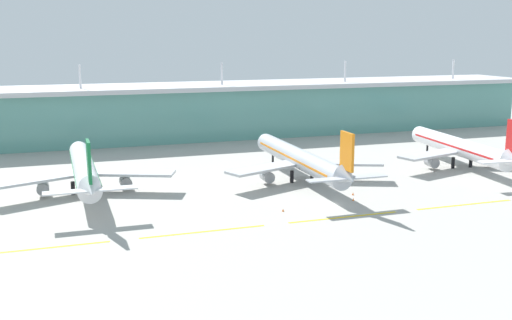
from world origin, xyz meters
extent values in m
plane|color=#A8A59E|center=(0.00, 0.00, 0.00)|extent=(600.00, 600.00, 0.00)
cube|color=#5B9E93|center=(0.00, 112.50, 10.19)|extent=(280.00, 28.00, 20.38)
cube|color=silver|center=(0.00, 112.50, 21.28)|extent=(288.00, 34.00, 1.80)
cylinder|color=silver|center=(-56.00, 106.90, 26.68)|extent=(0.90, 0.90, 9.00)
cylinder|color=silver|center=(0.00, 106.90, 26.68)|extent=(0.90, 0.90, 9.00)
cylinder|color=silver|center=(56.00, 106.90, 26.68)|extent=(0.90, 0.90, 9.00)
cylinder|color=silver|center=(112.00, 106.90, 26.68)|extent=(0.90, 0.90, 9.00)
cylinder|color=silver|center=(-59.59, 33.85, 6.50)|extent=(5.87, 54.76, 5.80)
cone|color=silver|center=(-59.62, 63.23, 6.50)|extent=(5.51, 4.01, 5.51)
cone|color=silver|center=(-59.55, 3.48, 7.70)|extent=(4.94, 6.63, 5.72)
cube|color=#146B38|center=(-59.55, 4.48, 14.15)|extent=(0.71, 6.40, 9.50)
cube|color=silver|center=(-65.05, 3.97, 7.50)|extent=(10.00, 3.21, 0.36)
cube|color=silver|center=(-54.05, 3.98, 7.50)|extent=(10.00, 3.21, 0.36)
cube|color=#B7BABF|center=(-71.58, 29.41, 5.20)|extent=(24.80, 15.32, 0.70)
cylinder|color=gray|center=(-70.38, 30.86, 2.40)|extent=(3.21, 4.50, 3.20)
cube|color=#B7BABF|center=(-47.58, 29.44, 5.20)|extent=(24.80, 15.27, 0.70)
cylinder|color=gray|center=(-48.78, 30.88, 2.40)|extent=(3.21, 4.50, 3.20)
cylinder|color=black|center=(-59.61, 54.39, 1.80)|extent=(0.70, 0.70, 3.60)
cylinder|color=black|center=(-62.78, 30.85, 1.80)|extent=(1.10, 1.10, 3.60)
cylinder|color=black|center=(-56.38, 30.86, 1.80)|extent=(1.10, 1.10, 3.60)
cube|color=#146B38|center=(-59.59, 33.85, 6.90)|extent=(5.90, 49.29, 0.60)
cylinder|color=#ADB2BC|center=(1.43, 27.82, 6.50)|extent=(5.82, 58.15, 5.80)
cone|color=#ADB2BC|center=(1.43, 58.90, 6.50)|extent=(5.51, 4.00, 5.51)
cone|color=#ADB2BC|center=(1.42, -4.25, 7.70)|extent=(4.93, 6.63, 5.72)
cube|color=orange|center=(1.42, -3.25, 14.15)|extent=(0.70, 6.40, 9.50)
cube|color=#ADB2BC|center=(-4.08, -3.75, 7.50)|extent=(10.00, 3.20, 0.36)
cube|color=#ADB2BC|center=(6.92, -3.76, 7.50)|extent=(10.00, 3.20, 0.36)
cube|color=#B7BABF|center=(-10.57, 23.40, 5.20)|extent=(24.80, 15.29, 0.70)
cylinder|color=gray|center=(-9.37, 24.84, 2.40)|extent=(3.20, 4.50, 3.20)
cube|color=#B7BABF|center=(13.43, 23.39, 5.20)|extent=(24.80, 15.30, 0.70)
cylinder|color=gray|center=(12.23, 24.84, 2.40)|extent=(3.20, 4.50, 3.20)
cylinder|color=black|center=(1.43, 49.63, 1.80)|extent=(0.70, 0.70, 3.60)
cylinder|color=black|center=(-1.77, 24.82, 1.80)|extent=(1.10, 1.10, 3.60)
cylinder|color=black|center=(4.63, 24.82, 1.80)|extent=(1.10, 1.10, 3.60)
cube|color=orange|center=(1.43, 27.82, 6.90)|extent=(5.85, 52.34, 0.60)
cylinder|color=white|center=(58.29, 29.01, 6.50)|extent=(10.55, 52.44, 5.80)
cone|color=white|center=(60.86, 56.95, 6.50)|extent=(5.85, 4.49, 5.51)
cube|color=white|center=(50.19, 1.07, 7.50)|extent=(10.25, 4.10, 0.36)
cube|color=#B7BABF|center=(45.93, 25.70, 5.20)|extent=(24.94, 13.42, 0.70)
cylinder|color=gray|center=(47.26, 27.03, 2.40)|extent=(3.60, 4.77, 3.20)
cube|color=#B7BABF|center=(69.83, 23.50, 5.20)|extent=(24.45, 17.04, 0.70)
cylinder|color=gray|center=(68.77, 25.05, 2.40)|extent=(3.60, 4.77, 3.20)
cylinder|color=black|center=(60.08, 48.47, 1.80)|extent=(0.70, 0.70, 3.60)
cylinder|color=black|center=(54.83, 26.31, 1.80)|extent=(1.10, 1.10, 3.60)
cylinder|color=black|center=(61.20, 25.73, 1.80)|extent=(1.10, 1.10, 3.60)
cube|color=red|center=(58.29, 29.01, 6.90)|extent=(10.12, 47.25, 0.60)
cube|color=yellow|center=(-71.00, -11.22, 0.02)|extent=(28.00, 0.70, 0.04)
cube|color=yellow|center=(-37.00, -11.22, 0.02)|extent=(28.00, 0.70, 0.04)
cube|color=yellow|center=(-3.00, -11.22, 0.02)|extent=(28.00, 0.70, 0.04)
cube|color=yellow|center=(31.00, -11.22, 0.02)|extent=(28.00, 0.70, 0.04)
cone|color=orange|center=(-14.86, -2.12, 0.35)|extent=(0.56, 0.56, 0.70)
cone|color=orange|center=(8.57, 6.38, 0.35)|extent=(0.56, 0.56, 0.70)
cone|color=orange|center=(6.06, 1.40, 0.35)|extent=(0.56, 0.56, 0.70)
camera|label=1|loc=(-66.44, -135.14, 42.12)|focal=42.64mm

